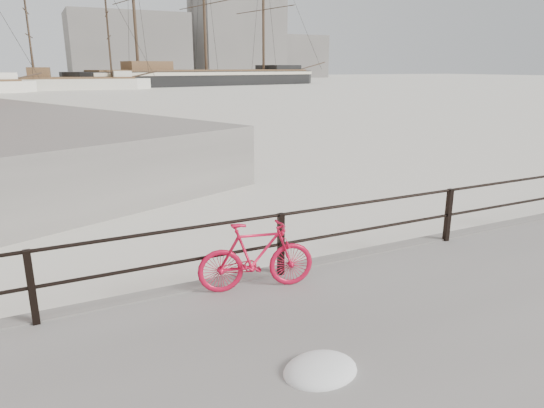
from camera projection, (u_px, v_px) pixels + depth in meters
name	position (u px, v px, depth m)	size (l,w,h in m)	color
ground	(438.00, 255.00, 9.37)	(400.00, 400.00, 0.00)	white
guardrail	(448.00, 215.00, 9.01)	(28.00, 0.10, 1.00)	black
bicycle	(256.00, 256.00, 7.02)	(1.70, 0.25, 1.03)	red
barque_black	(207.00, 85.00, 96.24)	(61.64, 20.17, 34.76)	black
schooner_mid	(76.00, 90.00, 78.09)	(25.44, 10.76, 18.61)	silver
industrial_west	(128.00, 47.00, 136.34)	(32.00, 18.00, 18.00)	gray
industrial_mid	(237.00, 39.00, 154.67)	(26.00, 20.00, 24.00)	gray
industrial_east	(293.00, 57.00, 170.09)	(20.00, 16.00, 14.00)	gray
smokestack	(191.00, 5.00, 150.76)	(2.80, 2.80, 44.00)	gray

